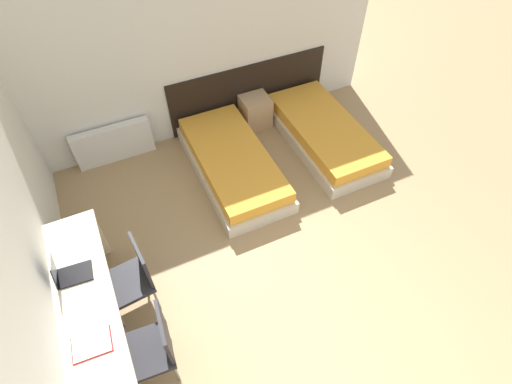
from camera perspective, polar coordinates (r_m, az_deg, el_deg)
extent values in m
cube|color=silver|center=(5.53, -9.19, 19.82)|extent=(5.43, 0.05, 2.70)
cube|color=silver|center=(3.79, -30.94, -5.26)|extent=(0.05, 5.32, 2.70)
cube|color=black|center=(6.21, -0.99, 14.14)|extent=(2.49, 0.03, 0.90)
cube|color=beige|center=(5.49, -3.31, 3.51)|extent=(0.95, 2.02, 0.19)
cube|color=gold|center=(5.36, -3.40, 4.87)|extent=(0.87, 1.94, 0.18)
cube|color=beige|center=(6.01, 9.56, 7.64)|extent=(0.95, 2.02, 0.19)
cube|color=gold|center=(5.89, 9.79, 8.96)|extent=(0.87, 1.94, 0.18)
cube|color=tan|center=(6.17, -0.09, 11.45)|extent=(0.42, 0.38, 0.48)
cube|color=silver|center=(5.90, -19.64, 6.55)|extent=(1.07, 0.12, 0.55)
cube|color=beige|center=(3.85, -22.87, -15.88)|extent=(0.50, 2.28, 0.04)
cube|color=beige|center=(4.80, -23.66, -6.36)|extent=(0.45, 0.04, 0.74)
cube|color=#232328|center=(4.29, -17.96, -12.30)|extent=(0.50, 0.50, 0.05)
cube|color=#232328|center=(4.07, -16.03, -9.38)|extent=(0.07, 0.41, 0.47)
cylinder|color=slate|center=(4.39, -18.90, -16.69)|extent=(0.02, 0.02, 0.39)
cylinder|color=slate|center=(4.59, -20.41, -12.62)|extent=(0.02, 0.02, 0.39)
cylinder|color=slate|center=(4.37, -13.98, -14.68)|extent=(0.02, 0.02, 0.39)
cylinder|color=slate|center=(4.58, -15.77, -10.71)|extent=(0.02, 0.02, 0.39)
cube|color=#232328|center=(3.94, -15.41, -21.18)|extent=(0.49, 0.49, 0.05)
cube|color=#232328|center=(3.69, -12.91, -19.01)|extent=(0.06, 0.41, 0.47)
cylinder|color=slate|center=(4.25, -18.00, -20.38)|extent=(0.02, 0.02, 0.39)
cylinder|color=slate|center=(4.06, -11.26, -24.05)|extent=(0.02, 0.02, 0.39)
cylinder|color=slate|center=(4.20, -12.53, -19.09)|extent=(0.02, 0.02, 0.39)
cube|color=black|center=(4.06, -24.43, -10.68)|extent=(0.32, 0.24, 0.02)
cube|color=black|center=(3.97, -26.96, -9.91)|extent=(0.08, 0.22, 0.31)
cube|color=#B21E1E|center=(3.70, -22.40, -19.51)|extent=(0.33, 0.25, 0.01)
cube|color=white|center=(3.69, -22.44, -19.46)|extent=(0.31, 0.23, 0.01)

